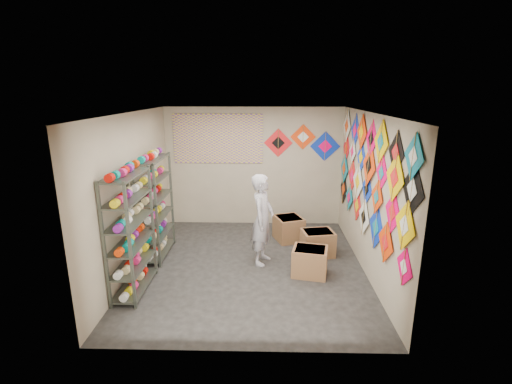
{
  "coord_description": "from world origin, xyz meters",
  "views": [
    {
      "loc": [
        0.26,
        -6.06,
        3.06
      ],
      "look_at": [
        0.1,
        0.3,
        1.3
      ],
      "focal_mm": 26.0,
      "sensor_mm": 36.0,
      "label": 1
    }
  ],
  "objects_px": {
    "carton_b": "(318,243)",
    "carton_c": "(289,228)",
    "carton_a": "(310,261)",
    "shelf_rack_front": "(131,234)",
    "shopkeeper": "(262,219)",
    "shelf_rack_back": "(155,207)"
  },
  "relations": [
    {
      "from": "shopkeeper",
      "to": "carton_b",
      "type": "height_order",
      "value": "shopkeeper"
    },
    {
      "from": "carton_a",
      "to": "carton_b",
      "type": "height_order",
      "value": "carton_a"
    },
    {
      "from": "shelf_rack_front",
      "to": "shopkeeper",
      "type": "height_order",
      "value": "shelf_rack_front"
    },
    {
      "from": "carton_a",
      "to": "shopkeeper",
      "type": "bearing_deg",
      "value": 162.61
    },
    {
      "from": "carton_b",
      "to": "carton_c",
      "type": "xyz_separation_m",
      "value": [
        -0.51,
        0.72,
        0.01
      ]
    },
    {
      "from": "shelf_rack_back",
      "to": "shopkeeper",
      "type": "distance_m",
      "value": 2.02
    },
    {
      "from": "shelf_rack_front",
      "to": "carton_c",
      "type": "bearing_deg",
      "value": 39.41
    },
    {
      "from": "shelf_rack_front",
      "to": "carton_a",
      "type": "bearing_deg",
      "value": 11.49
    },
    {
      "from": "shelf_rack_back",
      "to": "carton_b",
      "type": "relative_size",
      "value": 3.26
    },
    {
      "from": "carton_c",
      "to": "shopkeeper",
      "type": "bearing_deg",
      "value": -136.28
    },
    {
      "from": "shelf_rack_back",
      "to": "carton_c",
      "type": "distance_m",
      "value": 2.75
    },
    {
      "from": "shopkeeper",
      "to": "shelf_rack_front",
      "type": "bearing_deg",
      "value": 133.73
    },
    {
      "from": "carton_c",
      "to": "shelf_rack_back",
      "type": "bearing_deg",
      "value": 178.05
    },
    {
      "from": "carton_c",
      "to": "shelf_rack_front",
      "type": "bearing_deg",
      "value": -159.78
    },
    {
      "from": "shelf_rack_front",
      "to": "carton_c",
      "type": "xyz_separation_m",
      "value": [
        2.54,
        2.09,
        -0.7
      ]
    },
    {
      "from": "carton_a",
      "to": "carton_c",
      "type": "distance_m",
      "value": 1.54
    },
    {
      "from": "shopkeeper",
      "to": "carton_a",
      "type": "distance_m",
      "value": 1.1
    },
    {
      "from": "shelf_rack_back",
      "to": "carton_c",
      "type": "height_order",
      "value": "shelf_rack_back"
    },
    {
      "from": "shopkeeper",
      "to": "carton_a",
      "type": "relative_size",
      "value": 2.88
    },
    {
      "from": "shelf_rack_back",
      "to": "shopkeeper",
      "type": "bearing_deg",
      "value": -7.77
    },
    {
      "from": "shelf_rack_front",
      "to": "carton_b",
      "type": "height_order",
      "value": "shelf_rack_front"
    },
    {
      "from": "shelf_rack_front",
      "to": "shelf_rack_back",
      "type": "bearing_deg",
      "value": 90.0
    }
  ]
}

